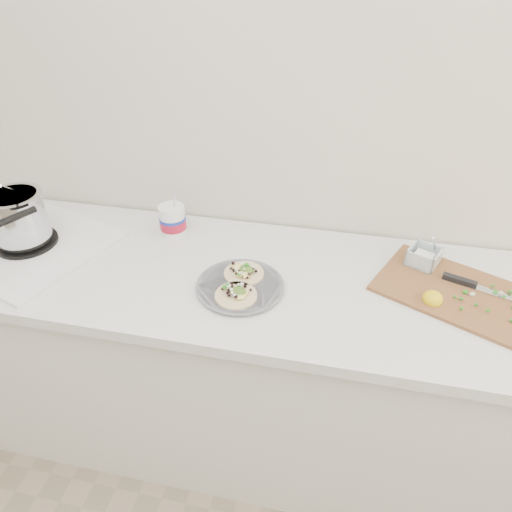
% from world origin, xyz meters
% --- Properties ---
extents(counter, '(2.44, 0.66, 0.90)m').
position_xyz_m(counter, '(0.00, 1.43, 0.45)').
color(counter, silver).
rests_on(counter, ground).
extents(stove, '(0.63, 0.61, 0.25)m').
position_xyz_m(stove, '(-0.72, 1.41, 0.98)').
color(stove, silver).
rests_on(stove, counter).
extents(taco_plate, '(0.28, 0.28, 0.04)m').
position_xyz_m(taco_plate, '(0.08, 1.34, 0.92)').
color(taco_plate, slate).
rests_on(taco_plate, counter).
extents(tub, '(0.10, 0.10, 0.22)m').
position_xyz_m(tub, '(-0.24, 1.60, 0.97)').
color(tub, white).
rests_on(tub, counter).
extents(cutboard, '(0.52, 0.45, 0.07)m').
position_xyz_m(cutboard, '(0.72, 1.47, 0.92)').
color(cutboard, brown).
rests_on(cutboard, counter).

